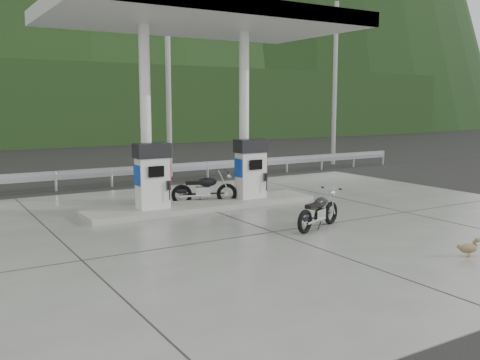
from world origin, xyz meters
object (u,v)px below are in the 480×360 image
motorcycle_left (204,190)px  motorcycle_right (318,212)px  gas_pump_right (251,169)px  duck (468,248)px  gas_pump_left (153,176)px

motorcycle_left → motorcycle_right: bearing=-56.9°
gas_pump_right → duck: 7.28m
gas_pump_left → duck: 8.17m
motorcycle_right → duck: bearing=-95.0°
gas_pump_right → duck: bearing=-85.7°
gas_pump_right → motorcycle_left: gas_pump_right is taller
gas_pump_right → gas_pump_left: bearing=180.0°
motorcycle_left → duck: size_ratio=4.09×
gas_pump_left → motorcycle_right: (2.75, -3.77, -0.64)m
gas_pump_right → motorcycle_right: bearing=-96.8°
duck → gas_pump_left: bearing=141.7°
gas_pump_right → motorcycle_left: bearing=158.9°
motorcycle_right → duck: motorcycle_right is taller
motorcycle_right → duck: (0.99, -3.44, -0.24)m
motorcycle_left → motorcycle_right: size_ratio=1.08×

